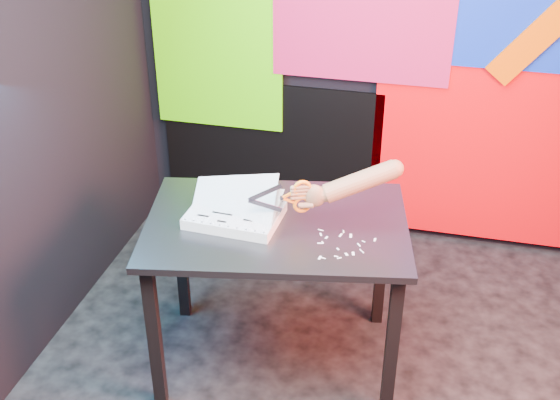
# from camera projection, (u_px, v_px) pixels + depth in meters

# --- Properties ---
(room) EXTENTS (3.01, 3.01, 2.71)m
(room) POSITION_uv_depth(u_px,v_px,m) (377.00, 123.00, 2.32)
(room) COLOR black
(room) RESTS_ON ground
(backdrop) EXTENTS (2.88, 0.05, 2.08)m
(backdrop) POSITION_uv_depth(u_px,v_px,m) (417.00, 83.00, 3.73)
(backdrop) COLOR #F3030B
(backdrop) RESTS_ON ground
(work_table) EXTENTS (1.20, 0.91, 0.75)m
(work_table) POSITION_uv_depth(u_px,v_px,m) (277.00, 243.00, 2.97)
(work_table) COLOR black
(work_table) RESTS_ON ground
(printout_stack) EXTENTS (0.40, 0.30, 0.20)m
(printout_stack) POSITION_uv_depth(u_px,v_px,m) (235.00, 214.00, 2.92)
(printout_stack) COLOR beige
(printout_stack) RESTS_ON work_table
(scissors) EXTENTS (0.24, 0.10, 0.15)m
(scissors) POSITION_uv_depth(u_px,v_px,m) (298.00, 197.00, 2.80)
(scissors) COLOR #9DA0B6
(scissors) RESTS_ON printout_stack
(hand_forearm) EXTENTS (0.42, 0.20, 0.19)m
(hand_forearm) POSITION_uv_depth(u_px,v_px,m) (352.00, 184.00, 2.81)
(hand_forearm) COLOR brown
(hand_forearm) RESTS_ON work_table
(paper_clippings) EXTENTS (0.24, 0.23, 0.00)m
(paper_clippings) POSITION_uv_depth(u_px,v_px,m) (341.00, 244.00, 2.77)
(paper_clippings) COLOR silver
(paper_clippings) RESTS_ON work_table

